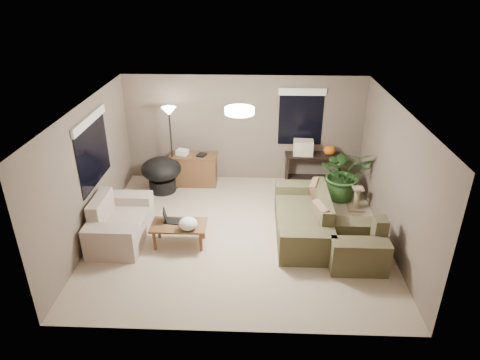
{
  "coord_description": "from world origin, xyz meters",
  "views": [
    {
      "loc": [
        0.28,
        -6.95,
        4.53
      ],
      "look_at": [
        0.0,
        0.2,
        1.05
      ],
      "focal_mm": 32.0,
      "sensor_mm": 36.0,
      "label": 1
    }
  ],
  "objects_px": {
    "main_sofa": "(304,219)",
    "houseplant": "(344,179)",
    "floor_lamp": "(170,121)",
    "papasan_chair": "(162,172)",
    "armchair": "(356,246)",
    "desk": "(194,169)",
    "console_table": "(313,167)",
    "cat_scratching_post": "(357,200)",
    "coffee_table": "(179,227)",
    "loveseat": "(119,224)"
  },
  "relations": [
    {
      "from": "loveseat",
      "to": "desk",
      "type": "xyz_separation_m",
      "value": [
        1.1,
        2.31,
        0.08
      ]
    },
    {
      "from": "houseplant",
      "to": "papasan_chair",
      "type": "bearing_deg",
      "value": 177.04
    },
    {
      "from": "armchair",
      "to": "houseplant",
      "type": "xyz_separation_m",
      "value": [
        0.18,
        2.29,
        0.18
      ]
    },
    {
      "from": "armchair",
      "to": "coffee_table",
      "type": "relative_size",
      "value": 1.0
    },
    {
      "from": "main_sofa",
      "to": "houseplant",
      "type": "bearing_deg",
      "value": 55.24
    },
    {
      "from": "houseplant",
      "to": "loveseat",
      "type": "bearing_deg",
      "value": -158.86
    },
    {
      "from": "armchair",
      "to": "floor_lamp",
      "type": "height_order",
      "value": "floor_lamp"
    },
    {
      "from": "console_table",
      "to": "cat_scratching_post",
      "type": "bearing_deg",
      "value": -55.65
    },
    {
      "from": "console_table",
      "to": "houseplant",
      "type": "relative_size",
      "value": 1.07
    },
    {
      "from": "armchair",
      "to": "papasan_chair",
      "type": "height_order",
      "value": "armchair"
    },
    {
      "from": "coffee_table",
      "to": "papasan_chair",
      "type": "height_order",
      "value": "papasan_chair"
    },
    {
      "from": "main_sofa",
      "to": "loveseat",
      "type": "height_order",
      "value": "same"
    },
    {
      "from": "coffee_table",
      "to": "desk",
      "type": "height_order",
      "value": "desk"
    },
    {
      "from": "papasan_chair",
      "to": "houseplant",
      "type": "relative_size",
      "value": 0.9
    },
    {
      "from": "floor_lamp",
      "to": "armchair",
      "type": "bearing_deg",
      "value": -36.75
    },
    {
      "from": "coffee_table",
      "to": "cat_scratching_post",
      "type": "xyz_separation_m",
      "value": [
        3.52,
        1.44,
        -0.14
      ]
    },
    {
      "from": "desk",
      "to": "cat_scratching_post",
      "type": "height_order",
      "value": "desk"
    },
    {
      "from": "desk",
      "to": "houseplant",
      "type": "bearing_deg",
      "value": -9.84
    },
    {
      "from": "coffee_table",
      "to": "cat_scratching_post",
      "type": "height_order",
      "value": "cat_scratching_post"
    },
    {
      "from": "coffee_table",
      "to": "houseplant",
      "type": "height_order",
      "value": "houseplant"
    },
    {
      "from": "main_sofa",
      "to": "floor_lamp",
      "type": "xyz_separation_m",
      "value": [
        -2.84,
        1.88,
        1.3
      ]
    },
    {
      "from": "armchair",
      "to": "desk",
      "type": "height_order",
      "value": "armchair"
    },
    {
      "from": "papasan_chair",
      "to": "cat_scratching_post",
      "type": "relative_size",
      "value": 2.18
    },
    {
      "from": "main_sofa",
      "to": "console_table",
      "type": "relative_size",
      "value": 1.69
    },
    {
      "from": "cat_scratching_post",
      "to": "coffee_table",
      "type": "bearing_deg",
      "value": -157.74
    },
    {
      "from": "main_sofa",
      "to": "papasan_chair",
      "type": "xyz_separation_m",
      "value": [
        -3.06,
        1.64,
        0.17
      ]
    },
    {
      "from": "houseplant",
      "to": "desk",
      "type": "bearing_deg",
      "value": 170.16
    },
    {
      "from": "floor_lamp",
      "to": "cat_scratching_post",
      "type": "height_order",
      "value": "floor_lamp"
    },
    {
      "from": "main_sofa",
      "to": "coffee_table",
      "type": "relative_size",
      "value": 2.2
    },
    {
      "from": "main_sofa",
      "to": "armchair",
      "type": "distance_m",
      "value": 1.18
    },
    {
      "from": "coffee_table",
      "to": "main_sofa",
      "type": "bearing_deg",
      "value": 11.63
    },
    {
      "from": "desk",
      "to": "floor_lamp",
      "type": "relative_size",
      "value": 0.58
    },
    {
      "from": "console_table",
      "to": "cat_scratching_post",
      "type": "relative_size",
      "value": 2.6
    },
    {
      "from": "papasan_chair",
      "to": "houseplant",
      "type": "distance_m",
      "value": 4.06
    },
    {
      "from": "desk",
      "to": "papasan_chair",
      "type": "relative_size",
      "value": 1.01
    },
    {
      "from": "console_table",
      "to": "floor_lamp",
      "type": "xyz_separation_m",
      "value": [
        -3.24,
        -0.27,
        1.16
      ]
    },
    {
      "from": "loveseat",
      "to": "floor_lamp",
      "type": "height_order",
      "value": "floor_lamp"
    },
    {
      "from": "armchair",
      "to": "console_table",
      "type": "distance_m",
      "value": 3.03
    },
    {
      "from": "floor_lamp",
      "to": "papasan_chair",
      "type": "bearing_deg",
      "value": -133.13
    },
    {
      "from": "houseplant",
      "to": "cat_scratching_post",
      "type": "height_order",
      "value": "houseplant"
    },
    {
      "from": "main_sofa",
      "to": "houseplant",
      "type": "xyz_separation_m",
      "value": [
        0.99,
        1.43,
        0.18
      ]
    },
    {
      "from": "houseplant",
      "to": "coffee_table",
      "type": "bearing_deg",
      "value": -150.05
    },
    {
      "from": "coffee_table",
      "to": "console_table",
      "type": "height_order",
      "value": "console_table"
    },
    {
      "from": "armchair",
      "to": "desk",
      "type": "bearing_deg",
      "value": 138.06
    },
    {
      "from": "floor_lamp",
      "to": "coffee_table",
      "type": "bearing_deg",
      "value": -77.49
    },
    {
      "from": "desk",
      "to": "papasan_chair",
      "type": "height_order",
      "value": "papasan_chair"
    },
    {
      "from": "cat_scratching_post",
      "to": "armchair",
      "type": "bearing_deg",
      "value": -101.94
    },
    {
      "from": "papasan_chair",
      "to": "floor_lamp",
      "type": "distance_m",
      "value": 1.18
    },
    {
      "from": "armchair",
      "to": "houseplant",
      "type": "height_order",
      "value": "houseplant"
    },
    {
      "from": "console_table",
      "to": "houseplant",
      "type": "distance_m",
      "value": 0.93
    }
  ]
}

